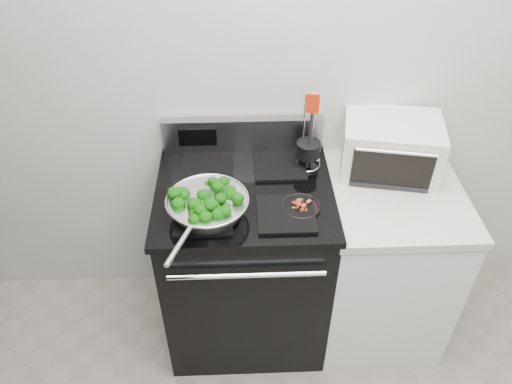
{
  "coord_description": "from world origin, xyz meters",
  "views": [
    {
      "loc": [
        -0.31,
        -0.29,
        2.35
      ],
      "look_at": [
        -0.25,
        1.36,
        0.98
      ],
      "focal_mm": 35.0,
      "sensor_mm": 36.0,
      "label": 1
    }
  ],
  "objects_px": {
    "gas_range": "(246,261)",
    "skillet": "(207,205)",
    "toaster_oven": "(390,146)",
    "bacon_plate": "(301,205)",
    "utensil_holder": "(308,153)"
  },
  "relations": [
    {
      "from": "gas_range",
      "to": "utensil_holder",
      "type": "bearing_deg",
      "value": 29.56
    },
    {
      "from": "toaster_oven",
      "to": "skillet",
      "type": "bearing_deg",
      "value": -147.19
    },
    {
      "from": "bacon_plate",
      "to": "toaster_oven",
      "type": "bearing_deg",
      "value": 34.5
    },
    {
      "from": "skillet",
      "to": "gas_range",
      "type": "bearing_deg",
      "value": 66.87
    },
    {
      "from": "bacon_plate",
      "to": "toaster_oven",
      "type": "relative_size",
      "value": 0.34
    },
    {
      "from": "skillet",
      "to": "bacon_plate",
      "type": "distance_m",
      "value": 0.39
    },
    {
      "from": "utensil_holder",
      "to": "toaster_oven",
      "type": "distance_m",
      "value": 0.38
    },
    {
      "from": "skillet",
      "to": "utensil_holder",
      "type": "xyz_separation_m",
      "value": [
        0.45,
        0.33,
        0.01
      ]
    },
    {
      "from": "utensil_holder",
      "to": "toaster_oven",
      "type": "xyz_separation_m",
      "value": [
        0.38,
        0.0,
        0.03
      ]
    },
    {
      "from": "bacon_plate",
      "to": "toaster_oven",
      "type": "xyz_separation_m",
      "value": [
        0.44,
        0.3,
        0.08
      ]
    },
    {
      "from": "gas_range",
      "to": "skillet",
      "type": "height_order",
      "value": "gas_range"
    },
    {
      "from": "skillet",
      "to": "utensil_holder",
      "type": "height_order",
      "value": "utensil_holder"
    },
    {
      "from": "bacon_plate",
      "to": "utensil_holder",
      "type": "distance_m",
      "value": 0.31
    },
    {
      "from": "skillet",
      "to": "bacon_plate",
      "type": "relative_size",
      "value": 3.17
    },
    {
      "from": "skillet",
      "to": "toaster_oven",
      "type": "distance_m",
      "value": 0.9
    }
  ]
}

